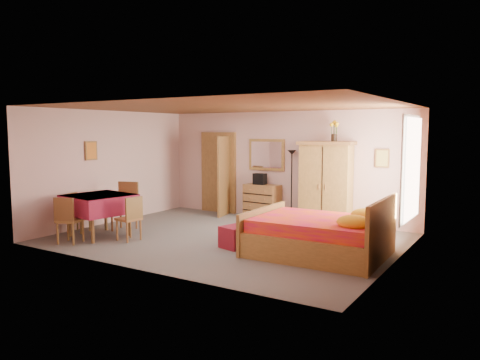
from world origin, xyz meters
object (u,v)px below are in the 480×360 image
Objects in this scene: wall_mirror at (267,155)px; chair_east at (129,218)px; chair_north at (124,206)px; chest_of_drawers at (262,201)px; wardrobe at (326,184)px; chair_south at (70,220)px; chair_west at (79,213)px; sunflower_vase at (334,131)px; bench at (250,234)px; bed at (318,225)px; floor_lamp at (292,186)px; dining_table at (99,216)px; stereo at (260,179)px.

wall_mirror is 3.95m from chair_east.
chair_north is at bearing -120.98° from wall_mirror.
chest_of_drawers is 1.77m from wardrobe.
wardrobe reaches higher than chair_south.
chest_of_drawers is 4.27m from chair_west.
chair_west is at bearing -120.95° from chest_of_drawers.
sunflower_vase is 0.55× the size of chair_west.
chair_east reaches higher than chair_west.
sunflower_vase is 0.39× the size of bench.
bed is 2.53× the size of chair_south.
wardrobe is at bearing 113.14° from chair_west.
wall_mirror is at bearing 172.22° from sunflower_vase.
floor_lamp is at bearing 9.21° from chest_of_drawers.
floor_lamp is at bearing 166.19° from wardrobe.
chair_west is (-4.99, -0.97, -0.11)m from bed.
sunflower_vase is 0.45× the size of chair_north.
wall_mirror reaches higher than dining_table.
sunflower_vase is (1.89, -0.03, 1.17)m from stereo.
floor_lamp is at bearing -20.57° from chair_east.
chair_north is (-2.62, -2.84, -0.33)m from floor_lamp.
bed is at bearing -0.58° from bench.
chair_east reaches higher than chest_of_drawers.
dining_table is at bearing -140.00° from wardrobe.
bed is at bearing -75.34° from wardrobe.
floor_lamp is 3.67× the size of sunflower_vase.
stereo is 1.75m from wardrobe.
chair_south is at bearing -134.95° from wardrobe.
sunflower_vase reaches higher than chair_west.
sunflower_vase reaches higher than wall_mirror.
chair_north is at bearing 71.71° from chair_south.
chair_west is (-3.61, -0.98, 0.22)m from bench.
wardrobe is 1.19m from sunflower_vase.
stereo reaches higher than bench.
chest_of_drawers is 0.75× the size of dining_table.
wardrobe is (1.68, -0.31, -0.60)m from wall_mirror.
stereo is 0.34× the size of chair_east.
dining_table is at bearing -136.70° from sunflower_vase.
chair_east is at bearing 25.84° from chair_south.
sunflower_vase is at bearing -160.69° from chair_north.
chair_west is at bearing -123.43° from wall_mirror.
chair_south reaches higher than chair_west.
chair_north is (-3.54, -2.68, -0.44)m from wardrobe.
stereo is 0.25× the size of dining_table.
wall_mirror is 0.84× the size of dining_table.
chair_west is (-0.64, 0.72, -0.03)m from chair_south.
wall_mirror is 0.95× the size of chair_north.
chair_south is 1.08m from chair_east.
chair_west is at bearing -170.27° from bed.
wardrobe reaches higher than chair_east.
stereo is 2.22m from sunflower_vase.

